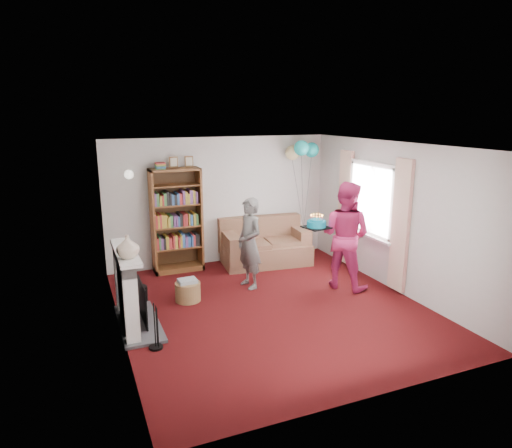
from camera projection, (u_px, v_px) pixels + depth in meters
name	position (u px, v px, depth m)	size (l,w,h in m)	color
ground	(272.00, 308.00, 7.10)	(5.00, 5.00, 0.00)	#340807
wall_back	(220.00, 201.00, 9.06)	(4.50, 0.02, 2.50)	silver
wall_left	(115.00, 247.00, 5.97)	(0.02, 5.00, 2.50)	silver
wall_right	(395.00, 217.00, 7.64)	(0.02, 5.00, 2.50)	silver
ceiling	(273.00, 145.00, 6.50)	(4.50, 5.00, 0.01)	white
fireplace	(131.00, 292.00, 6.38)	(0.55, 1.80, 1.12)	#3F3F42
window_bay	(371.00, 213.00, 8.17)	(0.14, 2.02, 2.20)	white
wall_sconce	(129.00, 174.00, 8.13)	(0.16, 0.23, 0.16)	gold
bookcase	(176.00, 221.00, 8.59)	(0.93, 0.42, 2.17)	#472B14
sofa	(264.00, 246.00, 9.17)	(1.71, 0.91, 0.91)	brown
wicker_basket	(188.00, 291.00, 7.33)	(0.41, 0.41, 0.37)	olive
person_striped	(250.00, 243.00, 7.78)	(0.57, 0.38, 1.57)	black
person_magenta	(345.00, 235.00, 7.75)	(0.90, 0.70, 1.84)	#B7245B
birthday_cake	(316.00, 224.00, 7.59)	(0.39, 0.39, 0.22)	black
balloons	(302.00, 150.00, 9.09)	(0.63, 0.70, 1.76)	#3F3F3F
mantel_vase	(128.00, 247.00, 5.88)	(0.29, 0.29, 0.30)	beige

